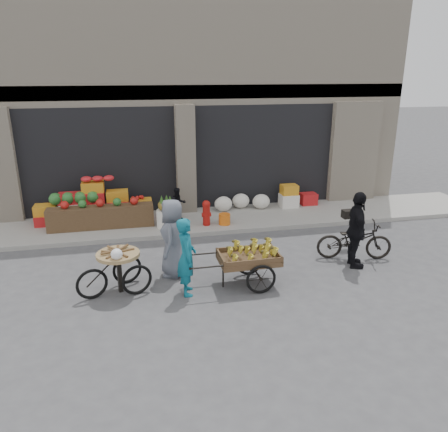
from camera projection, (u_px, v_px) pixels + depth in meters
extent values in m
plane|color=#424244|center=(220.00, 290.00, 8.79)|extent=(80.00, 80.00, 0.00)
cube|color=gray|center=(191.00, 221.00, 12.57)|extent=(18.00, 2.20, 0.12)
cube|color=beige|center=(172.00, 91.00, 15.27)|extent=(14.00, 6.00, 7.00)
cube|color=gray|center=(182.00, 92.00, 12.60)|extent=(14.00, 0.30, 0.40)
cube|color=black|center=(101.00, 157.00, 13.32)|extent=(4.40, 1.60, 3.10)
cube|color=black|center=(257.00, 151.00, 14.31)|extent=(4.40, 1.60, 3.10)
cube|color=beige|center=(185.00, 159.00, 13.03)|extent=(0.55, 0.80, 3.22)
cube|color=brown|center=(101.00, 217.00, 11.82)|extent=(2.80, 0.45, 0.60)
sphere|color=#1E5923|center=(74.00, 198.00, 12.00)|extent=(0.34, 0.34, 0.34)
cylinder|color=silver|center=(166.00, 219.00, 11.85)|extent=(0.52, 0.52, 0.50)
cylinder|color=#A5140F|center=(206.00, 215.00, 12.02)|extent=(0.20, 0.20, 0.56)
sphere|color=#A5140F|center=(206.00, 204.00, 11.92)|extent=(0.22, 0.22, 0.22)
cylinder|color=orange|center=(224.00, 219.00, 12.12)|extent=(0.32, 0.32, 0.30)
ellipsoid|color=silver|center=(242.00, 203.00, 13.37)|extent=(1.70, 0.60, 0.44)
imported|color=black|center=(178.00, 204.00, 12.42)|extent=(0.51, 0.43, 0.93)
cube|color=brown|center=(249.00, 259.00, 8.84)|extent=(1.22, 0.80, 0.11)
torus|color=black|center=(261.00, 279.00, 8.55)|extent=(0.61, 0.06, 0.61)
torus|color=black|center=(249.00, 262.00, 9.35)|extent=(0.61, 0.06, 0.61)
cylinder|color=black|center=(223.00, 276.00, 8.83)|extent=(0.04, 0.04, 0.50)
imported|color=#0F6176|center=(187.00, 257.00, 8.42)|extent=(0.41, 0.59, 1.56)
cylinder|color=#9E7F51|center=(118.00, 255.00, 8.47)|extent=(1.07, 1.07, 0.07)
cube|color=black|center=(120.00, 273.00, 8.59)|extent=(0.10, 0.10, 0.80)
torus|color=black|center=(137.00, 280.00, 8.52)|extent=(0.61, 0.26, 0.62)
torus|color=black|center=(127.00, 269.00, 8.97)|extent=(0.61, 0.26, 0.62)
torus|color=black|center=(92.00, 284.00, 8.35)|extent=(0.61, 0.26, 0.62)
imported|color=slate|center=(173.00, 238.00, 9.18)|extent=(0.73, 0.93, 1.69)
imported|color=black|center=(354.00, 240.00, 10.11)|extent=(1.81, 1.00, 0.90)
imported|color=black|center=(357.00, 230.00, 9.57)|extent=(0.66, 1.09, 1.73)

